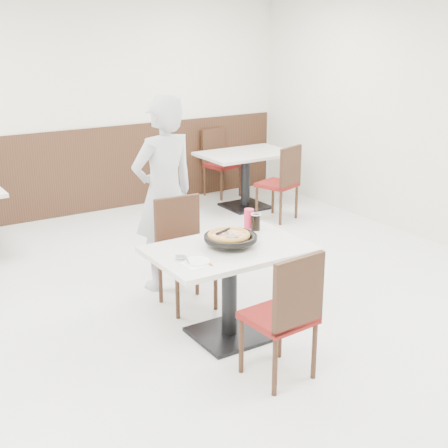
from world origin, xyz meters
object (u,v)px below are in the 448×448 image
diner_person (164,194)px  bg_chair_right_far (222,163)px  main_table (229,293)px  bg_table_right (245,180)px  cola_glass (256,222)px  side_plate (198,262)px  pizza (229,237)px  pizza_pan (231,241)px  red_cup (249,218)px  chair_near (278,314)px  chair_far (187,255)px  bg_chair_right_near (277,183)px

diner_person → bg_chair_right_far: size_ratio=1.88×
main_table → bg_table_right: same height
cola_glass → side_plate: bearing=-153.7°
pizza → cola_glass: bearing=25.3°
pizza_pan → cola_glass: 0.44m
red_cup → bg_table_right: (1.76, 2.63, -0.45)m
pizza → side_plate: bearing=-152.7°
main_table → pizza: 0.44m
pizza_pan → bg_table_right: (2.13, 2.93, -0.42)m
cola_glass → diner_person: (-0.36, 0.93, 0.08)m
bg_chair_right_far → chair_near: bearing=52.3°
pizza_pan → chair_far: bearing=92.6°
pizza_pan → red_cup: bearing=38.7°
red_cup → diner_person: (-0.35, 0.85, 0.07)m
chair_near → pizza: bearing=81.2°
pizza_pan → pizza: (0.01, 0.04, 0.02)m
pizza → main_table: bearing=-117.5°
chair_far → pizza: (0.04, -0.60, 0.34)m
red_cup → diner_person: size_ratio=0.09×
bg_chair_right_near → bg_chair_right_far: (0.01, 1.31, 0.00)m
main_table → bg_chair_right_far: 4.23m
diner_person → bg_table_right: diner_person is taller
bg_chair_right_near → pizza_pan: bearing=-152.6°
side_plate → bg_chair_right_near: 3.55m
bg_chair_right_near → pizza: bearing=-153.0°
bg_chair_right_near → side_plate: bearing=-155.3°
diner_person → bg_table_right: bearing=-147.4°
bg_chair_right_far → side_plate: bearing=45.5°
chair_far → side_plate: 0.93m
main_table → pizza_pan: (0.02, 0.02, 0.42)m
chair_near → bg_chair_right_near: (2.22, 2.96, 0.00)m
chair_far → bg_chair_right_near: (2.20, 1.64, 0.00)m
cola_glass → bg_chair_right_near: (1.78, 2.06, -0.34)m
main_table → pizza: (0.03, 0.06, 0.44)m
bg_chair_right_near → cola_glass: bearing=-149.8°
bg_chair_right_far → pizza_pan: bearing=48.5°
chair_near → bg_chair_right_near: 3.70m
diner_person → bg_chair_right_near: diner_person is taller
chair_near → chair_far: (0.02, 1.33, 0.00)m
bg_table_right → side_plate: bearing=-129.1°
chair_near → side_plate: (-0.34, 0.52, 0.28)m
diner_person → bg_chair_right_far: (2.15, 2.44, -0.42)m
pizza → bg_table_right: bearing=53.7°
pizza_pan → bg_table_right: size_ratio=0.28×
pizza → bg_chair_right_far: bg_chair_right_far is taller
pizza_pan → red_cup: red_cup is taller
pizza → bg_chair_right_far: 4.17m
bg_chair_right_near → bg_chair_right_far: bearing=70.5°
pizza → bg_table_right: (2.12, 2.89, -0.44)m
cola_glass → pizza_pan: bearing=-150.7°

